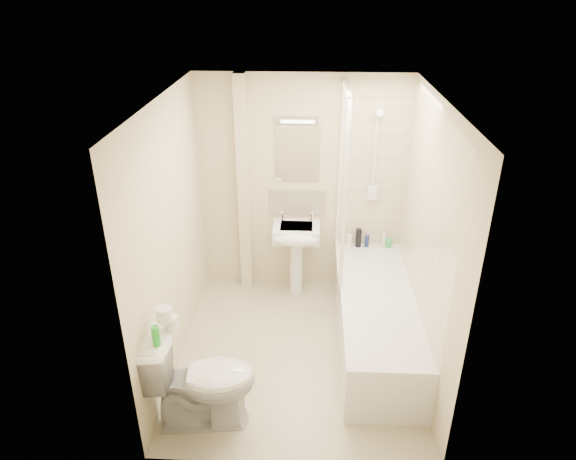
{
  "coord_description": "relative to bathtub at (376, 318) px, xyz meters",
  "views": [
    {
      "loc": [
        0.1,
        -3.86,
        3.25
      ],
      "look_at": [
        -0.1,
        0.2,
        1.21
      ],
      "focal_mm": 32.0,
      "sensor_mm": 36.0,
      "label": 1
    }
  ],
  "objects": [
    {
      "name": "wall_left",
      "position": [
        -1.85,
        -0.2,
        0.91
      ],
      "size": [
        0.02,
        2.5,
        2.4
      ],
      "primitive_type": "cube",
      "color": "beige",
      "rests_on": "ground"
    },
    {
      "name": "bottle_green",
      "position": [
        0.21,
        0.96,
        0.31
      ],
      "size": [
        0.07,
        0.07,
        0.1
      ],
      "primitive_type": "cylinder",
      "color": "green",
      "rests_on": "bathtub"
    },
    {
      "name": "toilet_roll_upper",
      "position": [
        -1.71,
        -1.0,
        0.7
      ],
      "size": [
        0.12,
        0.12,
        0.11
      ],
      "primitive_type": "cylinder",
      "color": "white",
      "rests_on": "toilet_roll_lower"
    },
    {
      "name": "wall_right",
      "position": [
        0.35,
        -0.2,
        0.91
      ],
      "size": [
        0.02,
        2.5,
        2.4
      ],
      "primitive_type": "cube",
      "color": "beige",
      "rests_on": "ground"
    },
    {
      "name": "splashback",
      "position": [
        -0.8,
        1.04,
        0.74
      ],
      "size": [
        0.6,
        0.02,
        0.3
      ],
      "primitive_type": "cube",
      "color": "beige",
      "rests_on": "wall_back"
    },
    {
      "name": "floor",
      "position": [
        -0.75,
        -0.2,
        -0.29
      ],
      "size": [
        2.5,
        2.5,
        0.0
      ],
      "primitive_type": "plane",
      "color": "beige",
      "rests_on": "ground"
    },
    {
      "name": "tile_back",
      "position": [
        0.0,
        1.04,
        1.14
      ],
      "size": [
        0.7,
        0.01,
        1.75
      ],
      "primitive_type": "cube",
      "color": "beige",
      "rests_on": "wall_back"
    },
    {
      "name": "pedestal_sink",
      "position": [
        -0.8,
        0.81,
        0.38
      ],
      "size": [
        0.5,
        0.47,
        0.96
      ],
      "color": "white",
      "rests_on": "ground"
    },
    {
      "name": "bathtub",
      "position": [
        0.0,
        0.0,
        0.0
      ],
      "size": [
        0.7,
        2.1,
        0.55
      ],
      "color": "white",
      "rests_on": "ground"
    },
    {
      "name": "bottle_blue",
      "position": [
        -0.03,
        0.96,
        0.33
      ],
      "size": [
        0.05,
        0.05,
        0.13
      ],
      "primitive_type": "cylinder",
      "color": "navy",
      "rests_on": "bathtub"
    },
    {
      "name": "wall_back",
      "position": [
        -0.75,
        1.05,
        0.91
      ],
      "size": [
        2.2,
        0.02,
        2.4
      ],
      "primitive_type": "cube",
      "color": "beige",
      "rests_on": "ground"
    },
    {
      "name": "tile_right",
      "position": [
        0.34,
        0.0,
        1.14
      ],
      "size": [
        0.01,
        2.1,
        1.75
      ],
      "primitive_type": "cube",
      "color": "beige",
      "rests_on": "wall_right"
    },
    {
      "name": "mirror",
      "position": [
        -0.8,
        1.04,
        1.29
      ],
      "size": [
        0.46,
        0.01,
        0.6
      ],
      "primitive_type": "cube",
      "color": "white",
      "rests_on": "wall_back"
    },
    {
      "name": "pipe_boxing",
      "position": [
        -1.37,
        0.99,
        0.91
      ],
      "size": [
        0.12,
        0.12,
        2.4
      ],
      "primitive_type": "cube",
      "color": "beige",
      "rests_on": "ground"
    },
    {
      "name": "bottle_white_a",
      "position": [
        -0.22,
        0.96,
        0.33
      ],
      "size": [
        0.06,
        0.06,
        0.14
      ],
      "primitive_type": "cylinder",
      "color": "white",
      "rests_on": "bathtub"
    },
    {
      "name": "toilet_roll_lower",
      "position": [
        -1.69,
        -0.95,
        0.6
      ],
      "size": [
        0.11,
        0.11,
        0.1
      ],
      "primitive_type": "cylinder",
      "color": "white",
      "rests_on": "toilet"
    },
    {
      "name": "shower_screen",
      "position": [
        -0.35,
        0.6,
        1.16
      ],
      "size": [
        0.04,
        0.92,
        1.8
      ],
      "color": "white",
      "rests_on": "bathtub"
    },
    {
      "name": "green_bottle",
      "position": [
        -1.74,
        -1.16,
        0.63
      ],
      "size": [
        0.06,
        0.06,
        0.17
      ],
      "primitive_type": "cylinder",
      "color": "green",
      "rests_on": "toilet"
    },
    {
      "name": "strip_light",
      "position": [
        -0.8,
        1.02,
        1.66
      ],
      "size": [
        0.42,
        0.07,
        0.07
      ],
      "primitive_type": "cube",
      "color": "silver",
      "rests_on": "wall_back"
    },
    {
      "name": "bottle_white_b",
      "position": [
        0.16,
        0.96,
        0.34
      ],
      "size": [
        0.05,
        0.05,
        0.16
      ],
      "primitive_type": "cylinder",
      "color": "silver",
      "rests_on": "bathtub"
    },
    {
      "name": "ceiling",
      "position": [
        -0.75,
        -0.2,
        2.11
      ],
      "size": [
        2.2,
        2.5,
        0.02
      ],
      "primitive_type": "cube",
      "color": "white",
      "rests_on": "wall_back"
    },
    {
      "name": "toilet",
      "position": [
        -1.47,
        -1.05,
        0.13
      ],
      "size": [
        0.65,
        0.92,
        0.84
      ],
      "primitive_type": "imported",
      "rotation": [
        0.0,
        0.0,
        1.68
      ],
      "color": "white",
      "rests_on": "ground"
    },
    {
      "name": "shower_fixture",
      "position": [
        -0.0,
        0.99,
        1.26
      ],
      "size": [
        0.1,
        0.16,
        0.99
      ],
      "color": "white",
      "rests_on": "wall_back"
    },
    {
      "name": "bottle_black_b",
      "position": [
        -0.12,
        0.96,
        0.36
      ],
      "size": [
        0.06,
        0.06,
        0.21
      ],
      "primitive_type": "cylinder",
      "color": "black",
      "rests_on": "bathtub"
    }
  ]
}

